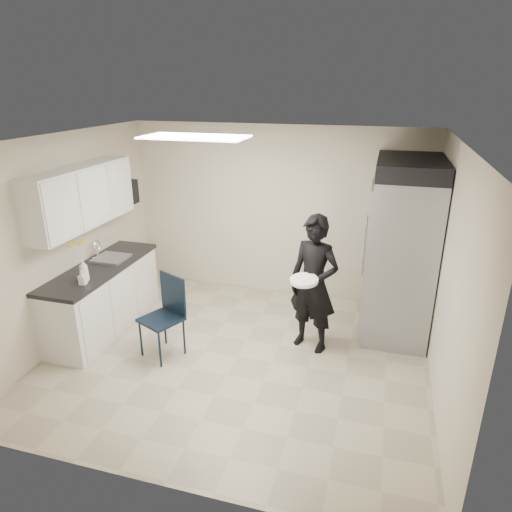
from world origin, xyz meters
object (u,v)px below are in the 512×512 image
(commercial_fridge, at_px, (401,256))
(folding_chair, at_px, (161,319))
(lower_counter, at_px, (104,299))
(man_tuxedo, at_px, (314,284))

(commercial_fridge, height_order, folding_chair, commercial_fridge)
(folding_chair, bearing_deg, lower_counter, -175.88)
(man_tuxedo, bearing_deg, commercial_fridge, 56.95)
(lower_counter, height_order, folding_chair, folding_chair)
(man_tuxedo, bearing_deg, lower_counter, -155.35)
(lower_counter, relative_size, man_tuxedo, 1.10)
(lower_counter, bearing_deg, commercial_fridge, 15.88)
(folding_chair, xyz_separation_m, man_tuxedo, (1.72, 0.69, 0.37))
(lower_counter, relative_size, commercial_fridge, 0.90)
(lower_counter, bearing_deg, man_tuxedo, 5.90)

